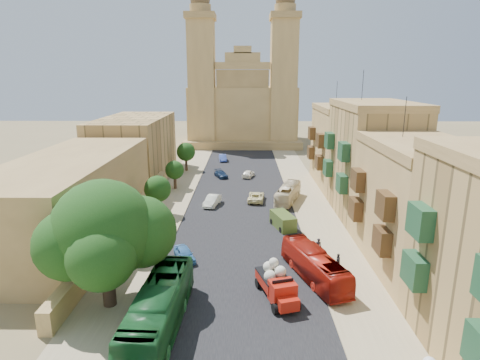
{
  "coord_description": "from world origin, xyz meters",
  "views": [
    {
      "loc": [
        0.62,
        -22.7,
        16.7
      ],
      "look_at": [
        0.0,
        26.0,
        4.0
      ],
      "focal_mm": 30.0,
      "sensor_mm": 36.0,
      "label": 1
    }
  ],
  "objects_px": {
    "bus_cream_east": "(288,193)",
    "street_tree_a": "(130,226)",
    "street_tree_b": "(158,189)",
    "bus_red_east": "(315,265)",
    "car_blue_b": "(223,158)",
    "red_truck": "(277,283)",
    "car_blue_a": "(184,254)",
    "street_tree_c": "(175,170)",
    "pedestrian_a": "(318,247)",
    "car_cream": "(256,196)",
    "church": "(243,105)",
    "car_white_b": "(248,174)",
    "pedestrian_c": "(338,262)",
    "street_tree_d": "(186,152)",
    "car_white_a": "(212,201)",
    "car_dkblue": "(221,174)",
    "olive_pickup": "(283,221)",
    "ficus_tree": "(105,234)",
    "bus_green_north": "(159,309)"
  },
  "relations": [
    {
      "from": "olive_pickup",
      "to": "bus_red_east",
      "type": "relative_size",
      "value": 0.47
    },
    {
      "from": "bus_red_east",
      "to": "car_blue_a",
      "type": "distance_m",
      "value": 12.03
    },
    {
      "from": "bus_cream_east",
      "to": "car_white_b",
      "type": "distance_m",
      "value": 14.55
    },
    {
      "from": "car_white_a",
      "to": "car_cream",
      "type": "distance_m",
      "value": 6.22
    },
    {
      "from": "pedestrian_c",
      "to": "street_tree_d",
      "type": "bearing_deg",
      "value": -154.8
    },
    {
      "from": "street_tree_a",
      "to": "red_truck",
      "type": "distance_m",
      "value": 14.94
    },
    {
      "from": "street_tree_d",
      "to": "bus_cream_east",
      "type": "bearing_deg",
      "value": -47.94
    },
    {
      "from": "car_cream",
      "to": "car_dkblue",
      "type": "bearing_deg",
      "value": -61.73
    },
    {
      "from": "bus_green_north",
      "to": "car_blue_b",
      "type": "xyz_separation_m",
      "value": [
        1.24,
        55.59,
        -0.93
      ]
    },
    {
      "from": "church",
      "to": "bus_red_east",
      "type": "xyz_separation_m",
      "value": [
        6.5,
        -70.48,
        -8.24
      ]
    },
    {
      "from": "church",
      "to": "car_white_a",
      "type": "bearing_deg",
      "value": -94.17
    },
    {
      "from": "street_tree_b",
      "to": "car_white_a",
      "type": "relative_size",
      "value": 1.22
    },
    {
      "from": "church",
      "to": "car_blue_b",
      "type": "relative_size",
      "value": 9.16
    },
    {
      "from": "red_truck",
      "to": "pedestrian_c",
      "type": "height_order",
      "value": "red_truck"
    },
    {
      "from": "car_white_a",
      "to": "pedestrian_a",
      "type": "bearing_deg",
      "value": -39.7
    },
    {
      "from": "bus_red_east",
      "to": "bus_cream_east",
      "type": "bearing_deg",
      "value": -108.18
    },
    {
      "from": "car_blue_a",
      "to": "car_cream",
      "type": "xyz_separation_m",
      "value": [
        7.16,
        18.35,
        0.03
      ]
    },
    {
      "from": "ficus_tree",
      "to": "car_blue_b",
      "type": "distance_m",
      "value": 53.11
    },
    {
      "from": "street_tree_b",
      "to": "car_cream",
      "type": "relative_size",
      "value": 1.1
    },
    {
      "from": "pedestrian_c",
      "to": "ficus_tree",
      "type": "bearing_deg",
      "value": -73.45
    },
    {
      "from": "street_tree_d",
      "to": "car_cream",
      "type": "bearing_deg",
      "value": -56.02
    },
    {
      "from": "street_tree_c",
      "to": "bus_red_east",
      "type": "xyz_separation_m",
      "value": [
        16.5,
        -27.87,
        -1.63
      ]
    },
    {
      "from": "street_tree_b",
      "to": "car_dkblue",
      "type": "xyz_separation_m",
      "value": [
        6.56,
        19.13,
        -2.79
      ]
    },
    {
      "from": "car_cream",
      "to": "pedestrian_a",
      "type": "bearing_deg",
      "value": 112.92
    },
    {
      "from": "street_tree_a",
      "to": "pedestrian_a",
      "type": "relative_size",
      "value": 2.72
    },
    {
      "from": "ficus_tree",
      "to": "car_cream",
      "type": "relative_size",
      "value": 2.12
    },
    {
      "from": "bus_cream_east",
      "to": "street_tree_a",
      "type": "bearing_deg",
      "value": 65.05
    },
    {
      "from": "street_tree_b",
      "to": "bus_cream_east",
      "type": "relative_size",
      "value": 0.6
    },
    {
      "from": "street_tree_b",
      "to": "car_blue_a",
      "type": "distance_m",
      "value": 13.64
    },
    {
      "from": "car_cream",
      "to": "pedestrian_c",
      "type": "relative_size",
      "value": 2.93
    },
    {
      "from": "red_truck",
      "to": "car_blue_a",
      "type": "height_order",
      "value": "red_truck"
    },
    {
      "from": "pedestrian_a",
      "to": "street_tree_c",
      "type": "bearing_deg",
      "value": -49.48
    },
    {
      "from": "bus_red_east",
      "to": "pedestrian_a",
      "type": "relative_size",
      "value": 5.26
    },
    {
      "from": "red_truck",
      "to": "olive_pickup",
      "type": "xyz_separation_m",
      "value": [
        1.83,
        14.95,
        -0.52
      ]
    },
    {
      "from": "street_tree_c",
      "to": "street_tree_d",
      "type": "xyz_separation_m",
      "value": [
        0.0,
        12.0,
        0.54
      ]
    },
    {
      "from": "bus_cream_east",
      "to": "car_cream",
      "type": "distance_m",
      "value": 4.38
    },
    {
      "from": "church",
      "to": "street_tree_b",
      "type": "distance_m",
      "value": 55.86
    },
    {
      "from": "bus_green_north",
      "to": "pedestrian_a",
      "type": "bearing_deg",
      "value": 45.47
    },
    {
      "from": "olive_pickup",
      "to": "car_white_b",
      "type": "relative_size",
      "value": 1.19
    },
    {
      "from": "bus_cream_east",
      "to": "car_dkblue",
      "type": "relative_size",
      "value": 2.18
    },
    {
      "from": "car_dkblue",
      "to": "pedestrian_c",
      "type": "xyz_separation_m",
      "value": [
        12.32,
        -33.3,
        0.22
      ]
    },
    {
      "from": "street_tree_c",
      "to": "pedestrian_a",
      "type": "distance_m",
      "value": 29.22
    },
    {
      "from": "car_white_a",
      "to": "car_cream",
      "type": "relative_size",
      "value": 0.9
    },
    {
      "from": "car_blue_a",
      "to": "car_cream",
      "type": "bearing_deg",
      "value": 44.95
    },
    {
      "from": "ficus_tree",
      "to": "street_tree_b",
      "type": "bearing_deg",
      "value": 91.68
    },
    {
      "from": "church",
      "to": "street_tree_a",
      "type": "distance_m",
      "value": 67.66
    },
    {
      "from": "car_blue_b",
      "to": "car_white_a",
      "type": "bearing_deg",
      "value": -96.73
    },
    {
      "from": "bus_red_east",
      "to": "car_blue_b",
      "type": "relative_size",
      "value": 2.31
    },
    {
      "from": "ficus_tree",
      "to": "street_tree_c",
      "type": "bearing_deg",
      "value": 91.05
    },
    {
      "from": "bus_cream_east",
      "to": "car_cream",
      "type": "height_order",
      "value": "bus_cream_east"
    }
  ]
}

